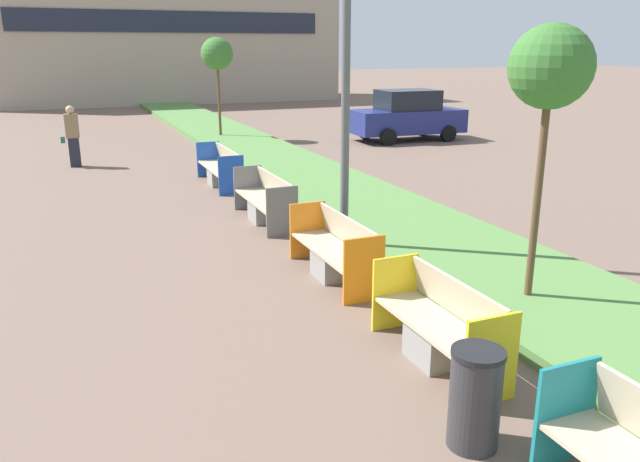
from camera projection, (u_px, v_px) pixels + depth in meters
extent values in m
cube|color=#568442|center=(404.00, 225.00, 12.02)|extent=(2.80, 120.00, 0.18)
cube|color=tan|center=(163.00, 31.00, 39.21)|extent=(21.13, 6.93, 8.66)
cube|color=#1E2333|center=(173.00, 22.00, 35.97)|extent=(17.75, 0.08, 1.20)
cube|color=#197A7F|center=(565.00, 413.00, 5.19)|extent=(0.62, 0.04, 0.94)
cube|color=gray|center=(436.00, 344.00, 6.98)|extent=(0.52, 0.60, 0.42)
cube|color=#BCAD8E|center=(437.00, 325.00, 6.91)|extent=(0.58, 1.87, 0.05)
cube|color=#BCAD8E|center=(459.00, 299.00, 6.94)|extent=(0.14, 1.79, 0.48)
cube|color=yellow|center=(491.00, 361.00, 6.06)|extent=(0.62, 0.04, 0.94)
cube|color=yellow|center=(395.00, 292.00, 7.75)|extent=(0.62, 0.04, 0.94)
cube|color=gray|center=(333.00, 264.00, 9.52)|extent=(0.52, 0.60, 0.42)
cube|color=#BCAD8E|center=(333.00, 250.00, 9.45)|extent=(0.58, 2.06, 0.05)
cube|color=#BCAD8E|center=(349.00, 232.00, 9.48)|extent=(0.14, 1.98, 0.48)
cube|color=orange|center=(364.00, 270.00, 8.51)|extent=(0.62, 0.04, 0.94)
cube|color=orange|center=(308.00, 230.00, 10.37)|extent=(0.62, 0.04, 0.94)
cube|color=gray|center=(264.00, 211.00, 12.57)|extent=(0.52, 0.60, 0.42)
cube|color=#BCAD8E|center=(264.00, 200.00, 12.50)|extent=(0.58, 2.20, 0.05)
cube|color=#BCAD8E|center=(276.00, 186.00, 12.53)|extent=(0.14, 2.12, 0.48)
cube|color=slate|center=(282.00, 212.00, 11.50)|extent=(0.62, 0.04, 0.94)
cube|color=slate|center=(248.00, 187.00, 13.49)|extent=(0.62, 0.04, 0.94)
cube|color=gray|center=(220.00, 177.00, 15.86)|extent=(0.52, 0.60, 0.42)
cube|color=#BCAD8E|center=(219.00, 168.00, 15.79)|extent=(0.58, 2.36, 0.05)
cube|color=#BCAD8E|center=(229.00, 157.00, 15.82)|extent=(0.14, 2.26, 0.48)
cube|color=blue|center=(231.00, 176.00, 14.72)|extent=(0.62, 0.04, 0.94)
cube|color=blue|center=(208.00, 159.00, 16.85)|extent=(0.62, 0.04, 0.94)
cylinder|color=#2D2D30|center=(475.00, 401.00, 5.43)|extent=(0.45, 0.45, 0.88)
cylinder|color=black|center=(479.00, 353.00, 5.30)|extent=(0.47, 0.47, 0.05)
cylinder|color=#56595B|center=(346.00, 14.00, 9.60)|extent=(0.14, 0.14, 7.77)
cylinder|color=brown|center=(537.00, 204.00, 8.09)|extent=(0.10, 0.10, 2.88)
sphere|color=#38702D|center=(551.00, 67.00, 7.60)|extent=(1.04, 1.04, 1.04)
cylinder|color=brown|center=(219.00, 102.00, 23.23)|extent=(0.10, 0.10, 2.82)
sphere|color=#38702D|center=(217.00, 54.00, 22.73)|extent=(1.17, 1.17, 1.17)
cube|color=#232633|center=(75.00, 152.00, 18.23)|extent=(0.30, 0.22, 0.85)
cube|color=olive|center=(72.00, 126.00, 18.01)|extent=(0.38, 0.24, 0.69)
sphere|color=tan|center=(70.00, 110.00, 17.88)|extent=(0.24, 0.24, 0.24)
cube|color=#236051|center=(63.00, 140.00, 18.02)|extent=(0.12, 0.20, 0.18)
cube|color=navy|center=(407.00, 121.00, 23.28)|extent=(4.26, 1.92, 0.84)
cube|color=black|center=(408.00, 100.00, 23.06)|extent=(2.16, 1.63, 0.72)
cylinder|color=black|center=(448.00, 133.00, 23.07)|extent=(0.60, 0.20, 0.60)
cylinder|color=black|center=(422.00, 128.00, 24.66)|extent=(0.60, 0.20, 0.60)
cylinder|color=black|center=(388.00, 137.00, 22.14)|extent=(0.60, 0.20, 0.60)
cylinder|color=black|center=(366.00, 131.00, 23.73)|extent=(0.60, 0.20, 0.60)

